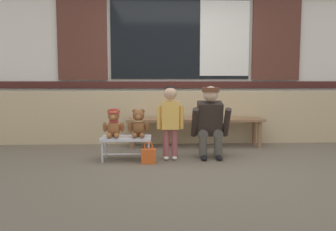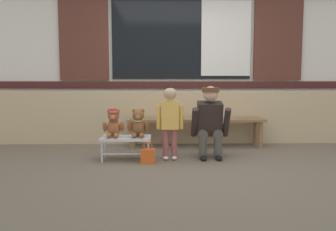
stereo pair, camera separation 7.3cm
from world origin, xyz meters
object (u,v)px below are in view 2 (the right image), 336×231
(small_display_bench, at_px, (126,139))
(handbag_on_ground, at_px, (148,156))
(teddy_bear_plain, at_px, (138,124))
(teddy_bear_with_hat, at_px, (113,124))
(adult_crouching, at_px, (210,122))
(wooden_bench_long, at_px, (196,123))
(child_standing, at_px, (170,114))

(small_display_bench, xyz_separation_m, handbag_on_ground, (0.29, -0.21, -0.17))
(teddy_bear_plain, bearing_deg, teddy_bear_with_hat, 179.87)
(adult_crouching, height_order, handbag_on_ground, adult_crouching)
(teddy_bear_plain, relative_size, adult_crouching, 0.38)
(wooden_bench_long, xyz_separation_m, child_standing, (-0.43, -0.88, 0.22))
(child_standing, height_order, adult_crouching, child_standing)
(wooden_bench_long, bearing_deg, child_standing, -116.12)
(teddy_bear_plain, height_order, adult_crouching, adult_crouching)
(small_display_bench, bearing_deg, handbag_on_ground, -35.90)
(small_display_bench, height_order, handbag_on_ground, small_display_bench)
(small_display_bench, xyz_separation_m, teddy_bear_plain, (0.16, 0.00, 0.20))
(teddy_bear_with_hat, xyz_separation_m, adult_crouching, (1.27, 0.10, 0.01))
(teddy_bear_plain, height_order, handbag_on_ground, teddy_bear_plain)
(small_display_bench, bearing_deg, teddy_bear_with_hat, 179.23)
(wooden_bench_long, xyz_separation_m, teddy_bear_with_hat, (-1.16, -0.87, 0.10))
(teddy_bear_plain, relative_size, child_standing, 0.38)
(handbag_on_ground, bearing_deg, teddy_bear_with_hat, 154.78)
(wooden_bench_long, relative_size, handbag_on_ground, 7.72)
(teddy_bear_plain, xyz_separation_m, child_standing, (0.41, -0.01, 0.13))
(small_display_bench, relative_size, handbag_on_ground, 2.35)
(adult_crouching, bearing_deg, small_display_bench, -174.70)
(teddy_bear_with_hat, xyz_separation_m, handbag_on_ground, (0.45, -0.21, -0.38))
(handbag_on_ground, bearing_deg, child_standing, 36.16)
(child_standing, bearing_deg, handbag_on_ground, -143.84)
(child_standing, relative_size, adult_crouching, 1.01)
(child_standing, bearing_deg, wooden_bench_long, 63.88)
(teddy_bear_with_hat, height_order, adult_crouching, adult_crouching)
(wooden_bench_long, relative_size, child_standing, 2.19)
(wooden_bench_long, distance_m, small_display_bench, 1.33)
(wooden_bench_long, relative_size, teddy_bear_with_hat, 5.78)
(handbag_on_ground, bearing_deg, adult_crouching, 20.86)
(wooden_bench_long, xyz_separation_m, teddy_bear_plain, (-0.84, -0.87, 0.09))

